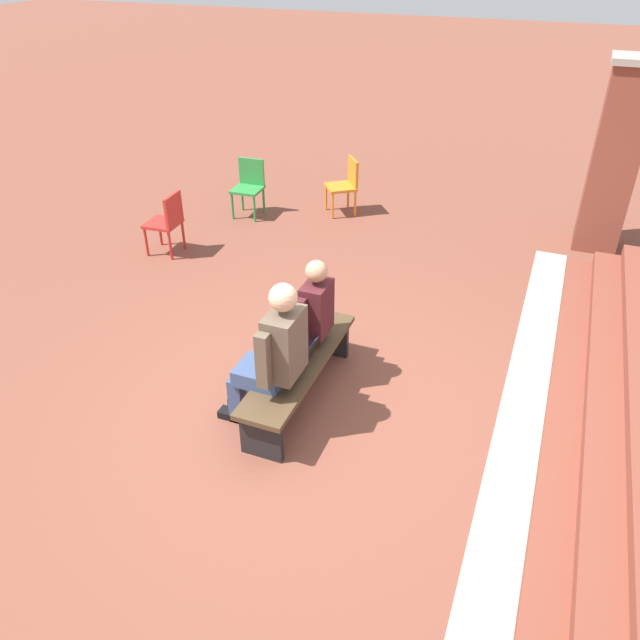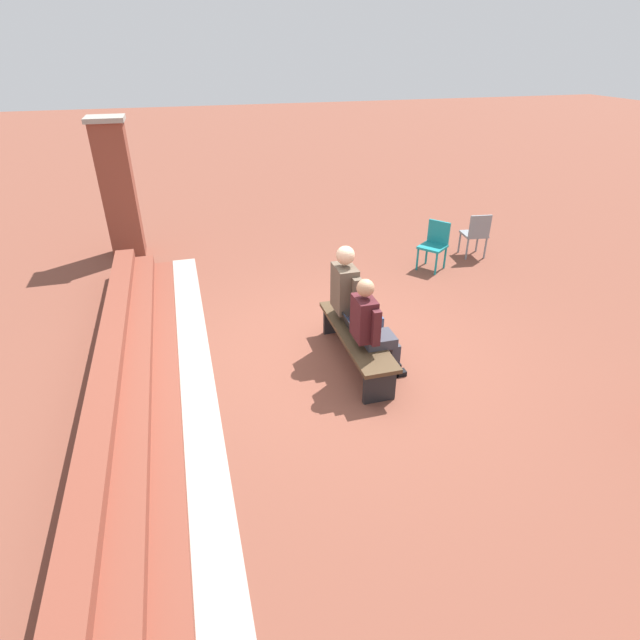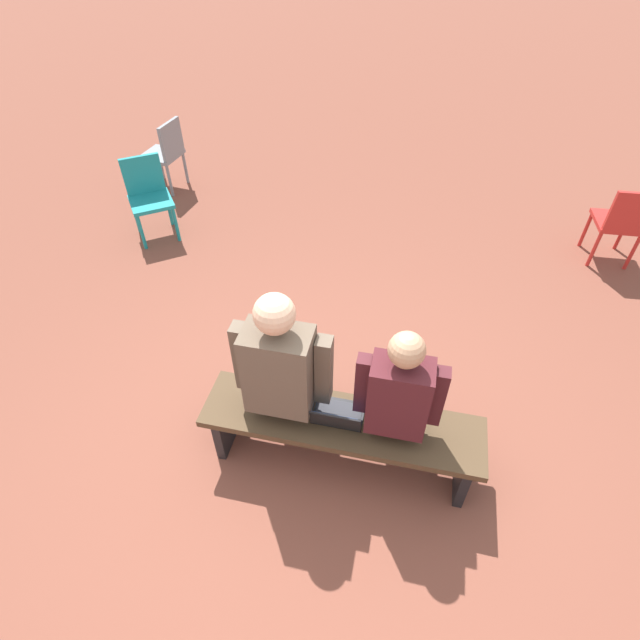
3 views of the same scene
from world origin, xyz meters
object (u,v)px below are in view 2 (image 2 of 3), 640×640
object	(u,v)px
plastic_chair_far_right	(435,242)
person_adult	(353,296)
bench	(356,339)
laptop	(355,328)
person_student	(372,326)
plastic_chair_by_pillar	(476,232)

from	to	relation	value
plastic_chair_far_right	person_adult	bearing A→B (deg)	133.19
bench	laptop	size ratio (longest dim) A/B	5.62
person_student	plastic_chair_far_right	xyz separation A→B (m)	(2.84, -2.28, -0.22)
person_student	laptop	distance (m)	0.41
laptop	plastic_chair_far_right	xyz separation A→B (m)	(2.49, -2.36, -0.02)
bench	plastic_chair_far_right	xyz separation A→B (m)	(2.52, -2.35, 0.13)
person_adult	plastic_chair_far_right	bearing A→B (deg)	-46.81
person_student	plastic_chair_far_right	bearing A→B (deg)	-38.81
person_student	plastic_chair_far_right	world-z (taller)	person_student
person_student	person_adult	distance (m)	0.70
bench	plastic_chair_by_pillar	distance (m)	4.34
bench	plastic_chair_by_pillar	world-z (taller)	plastic_chair_by_pillar
bench	plastic_chair_by_pillar	size ratio (longest dim) A/B	2.14
person_adult	laptop	world-z (taller)	person_adult
laptop	plastic_chair_by_pillar	world-z (taller)	plastic_chair_by_pillar
person_student	bench	bearing A→B (deg)	11.37
person_adult	plastic_chair_far_right	distance (m)	3.14
plastic_chair_far_right	plastic_chair_by_pillar	world-z (taller)	same
bench	laptop	world-z (taller)	laptop
person_student	laptop	size ratio (longest dim) A/B	4.08
person_adult	plastic_chair_by_pillar	world-z (taller)	person_adult
person_adult	laptop	distance (m)	0.44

